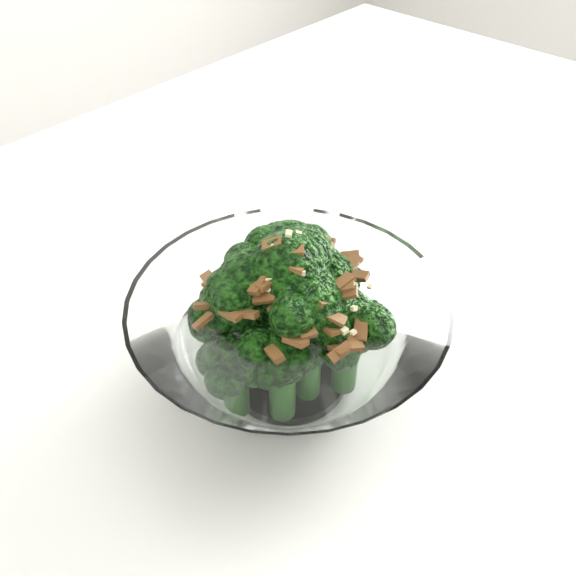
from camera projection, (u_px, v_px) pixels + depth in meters
table at (309, 327)px, 0.60m from camera, size 1.35×1.05×0.75m
broccoli_dish at (287, 331)px, 0.43m from camera, size 0.21×0.21×0.13m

